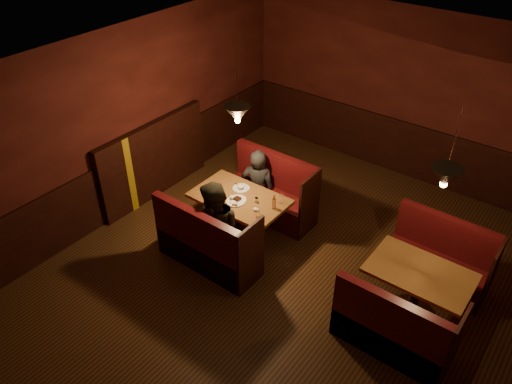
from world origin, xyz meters
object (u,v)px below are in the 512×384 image
Objects in this scene: main_bench_far at (272,196)px; diner_b at (215,215)px; main_table at (240,207)px; main_bench_near at (206,248)px; second_table at (418,282)px; second_bench_near at (392,333)px; second_bench_far at (439,263)px; diner_a at (258,172)px.

diner_b reaches higher than main_bench_far.
main_bench_far reaches higher than main_table.
main_bench_near is at bearing -81.38° from diner_b.
main_bench_far is at bearing 90.00° from main_bench_near.
second_bench_near is (0.03, -0.73, -0.20)m from second_table.
diner_b is at bearing -179.54° from second_bench_near.
second_bench_near is at bearing -87.80° from second_table.
diner_a is (-2.86, -0.21, 0.43)m from second_bench_far.
diner_a reaches higher than main_bench_far.
second_bench_far and second_bench_near have the same top height.
second_bench_far is 2.90m from diner_a.
diner_b is at bearing -163.83° from second_table.
second_bench_near is at bearing -90.00° from second_bench_far.
main_bench_near is 3.14m from second_bench_far.
second_table is at bearing -92.20° from second_bench_far.
diner_a is (-2.86, 1.26, 0.43)m from second_bench_near.
main_bench_near reaches higher than second_bench_far.
main_bench_near is at bearing -175.65° from second_bench_near.
main_bench_near reaches higher than second_table.
main_table is at bearing 109.19° from diner_b.
main_bench_near is 2.79m from second_table.
second_bench_far is (2.65, 1.67, -0.02)m from main_bench_near.
main_table is 2.65m from second_table.
main_bench_near is 0.94× the size of diner_b.
second_bench_near is (2.65, 0.20, -0.02)m from main_bench_near.
second_table is at bearing 147.25° from diner_a.
second_table is (2.64, 0.16, -0.05)m from main_table.
main_table is 0.85× the size of diner_b.
diner_b is (0.02, 0.18, 0.48)m from main_bench_near.
second_table is at bearing -13.24° from main_bench_far.
main_bench_near is at bearing -88.85° from main_table.
diner_a is at bearing 156.33° from second_bench_near.
second_bench_near is (2.67, -0.58, -0.26)m from main_table.
main_bench_near is 1.11× the size of second_bench_near.
main_bench_far reaches higher than second_bench_near.
main_bench_far is 2.98m from second_bench_near.
diner_a is at bearing 169.58° from second_table.
main_bench_near is 1.23× the size of second_table.
second_table is (2.63, 0.94, 0.19)m from main_bench_near.
main_bench_far is (0.02, 0.78, -0.24)m from main_table.
diner_a reaches higher than second_bench_far.
main_table is 0.81m from main_bench_far.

